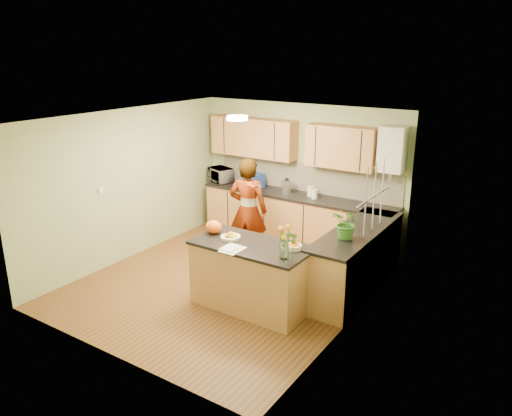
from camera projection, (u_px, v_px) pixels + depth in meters
The scene contains 28 objects.
floor at pixel (228, 283), 7.59m from camera, with size 4.50×4.50×0.00m, color #553318.
ceiling at pixel (225, 118), 6.83m from camera, with size 4.00×4.50×0.02m, color white.
wall_back at pixel (300, 173), 9.00m from camera, with size 4.00×0.02×2.50m, color #95AC7B.
wall_front at pixel (103, 256), 5.42m from camera, with size 4.00×0.02×2.50m, color #95AC7B.
wall_left at pixel (129, 185), 8.25m from camera, with size 0.02×4.50×2.50m, color #95AC7B.
wall_right at pixel (356, 231), 6.17m from camera, with size 0.02×4.50×2.50m, color #95AC7B.
back_counter at pixel (296, 220), 8.95m from camera, with size 3.64×0.62×0.94m.
right_counter at pixel (356, 260), 7.24m from camera, with size 0.62×2.24×0.94m.
splashback at pixel (305, 177), 8.95m from camera, with size 3.60×0.02×0.52m, color white.
upper_cabinets at pixel (288, 141), 8.78m from camera, with size 3.20×0.34×0.70m.
boiler at pixel (392, 150), 7.79m from camera, with size 0.40×0.30×0.86m.
window_right at pixel (375, 196), 6.56m from camera, with size 0.01×1.30×1.05m.
light_switch at pixel (101, 190), 7.75m from camera, with size 0.02×0.09×0.09m, color white.
ceiling_lamp at pixel (237, 118), 7.08m from camera, with size 0.30×0.30×0.07m.
peninsula_island at pixel (252, 275), 6.78m from camera, with size 1.60×0.82×0.92m.
fruit_dish at pixel (231, 236), 6.81m from camera, with size 0.27×0.27×0.10m.
orange_bowl at pixel (294, 245), 6.45m from camera, with size 0.21×0.21×0.12m.
flower_vase at pixel (285, 233), 6.08m from camera, with size 0.28×0.28×0.51m.
orange_bag at pixel (213, 227), 7.00m from camera, with size 0.24×0.21×0.18m, color #FF5F15.
papers at pixel (233, 249), 6.45m from camera, with size 0.24×0.33×0.01m, color white.
violinist at pixel (248, 210), 8.15m from camera, with size 0.64×0.42×1.75m, color #ECB190.
violin at pixel (251, 184), 7.71m from camera, with size 0.53×0.21×0.11m, color #551605, non-canonical shape.
microwave at pixel (221, 175), 9.66m from camera, with size 0.48×0.33×0.27m, color white.
blue_box at pixel (255, 180), 9.26m from camera, with size 0.33×0.24×0.26m, color navy.
kettle at pixel (287, 186), 8.86m from camera, with size 0.17×0.17×0.33m.
jar_cream at pixel (311, 191), 8.69m from camera, with size 0.11×0.11×0.17m, color beige.
jar_white at pixel (314, 194), 8.55m from camera, with size 0.10×0.10×0.16m, color white.
potted_plant at pixel (347, 223), 6.70m from camera, with size 0.40×0.34×0.44m, color #357326.
Camera 1 is at (4.13, -5.52, 3.40)m, focal length 35.00 mm.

